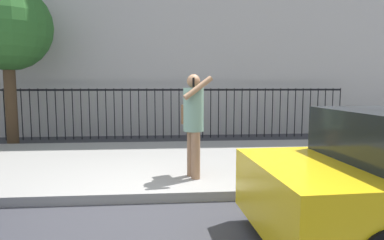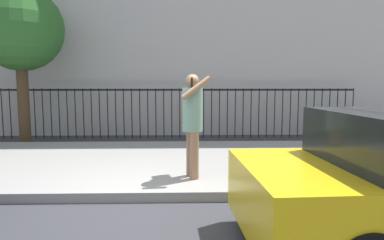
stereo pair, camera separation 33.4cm
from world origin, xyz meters
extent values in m
plane|color=#333338|center=(0.00, 0.00, 0.00)|extent=(60.00, 60.00, 0.00)
cube|color=gray|center=(0.00, 2.20, 0.07)|extent=(28.00, 4.40, 0.15)
cube|color=black|center=(0.00, 5.90, 1.55)|extent=(12.00, 0.04, 0.06)
cylinder|color=black|center=(-4.72, 5.90, 0.80)|extent=(0.03, 0.03, 1.60)
cylinder|color=black|center=(-4.47, 5.90, 0.80)|extent=(0.03, 0.03, 1.60)
cylinder|color=black|center=(-4.21, 5.90, 0.80)|extent=(0.03, 0.03, 1.60)
cylinder|color=black|center=(-3.96, 5.90, 0.80)|extent=(0.03, 0.03, 1.60)
cylinder|color=black|center=(-3.70, 5.90, 0.80)|extent=(0.03, 0.03, 1.60)
cylinder|color=black|center=(-3.45, 5.90, 0.80)|extent=(0.03, 0.03, 1.60)
cylinder|color=black|center=(-3.19, 5.90, 0.80)|extent=(0.03, 0.03, 1.60)
cylinder|color=black|center=(-2.94, 5.90, 0.80)|extent=(0.03, 0.03, 1.60)
cylinder|color=black|center=(-2.68, 5.90, 0.80)|extent=(0.03, 0.03, 1.60)
cylinder|color=black|center=(-2.43, 5.90, 0.80)|extent=(0.03, 0.03, 1.60)
cylinder|color=black|center=(-2.17, 5.90, 0.80)|extent=(0.03, 0.03, 1.60)
cylinder|color=black|center=(-1.91, 5.90, 0.80)|extent=(0.03, 0.03, 1.60)
cylinder|color=black|center=(-1.66, 5.90, 0.80)|extent=(0.03, 0.03, 1.60)
cylinder|color=black|center=(-1.40, 5.90, 0.80)|extent=(0.03, 0.03, 1.60)
cylinder|color=black|center=(-1.15, 5.90, 0.80)|extent=(0.03, 0.03, 1.60)
cylinder|color=black|center=(-0.89, 5.90, 0.80)|extent=(0.03, 0.03, 1.60)
cylinder|color=black|center=(-0.64, 5.90, 0.80)|extent=(0.03, 0.03, 1.60)
cylinder|color=black|center=(-0.38, 5.90, 0.80)|extent=(0.03, 0.03, 1.60)
cylinder|color=black|center=(-0.13, 5.90, 0.80)|extent=(0.03, 0.03, 1.60)
cylinder|color=black|center=(0.13, 5.90, 0.80)|extent=(0.03, 0.03, 1.60)
cylinder|color=black|center=(0.38, 5.90, 0.80)|extent=(0.03, 0.03, 1.60)
cylinder|color=black|center=(0.64, 5.90, 0.80)|extent=(0.03, 0.03, 1.60)
cylinder|color=black|center=(0.89, 5.90, 0.80)|extent=(0.03, 0.03, 1.60)
cylinder|color=black|center=(1.15, 5.90, 0.80)|extent=(0.03, 0.03, 1.60)
cylinder|color=black|center=(1.40, 5.90, 0.80)|extent=(0.03, 0.03, 1.60)
cylinder|color=black|center=(1.66, 5.90, 0.80)|extent=(0.03, 0.03, 1.60)
cylinder|color=black|center=(1.91, 5.90, 0.80)|extent=(0.03, 0.03, 1.60)
cylinder|color=black|center=(2.17, 5.90, 0.80)|extent=(0.03, 0.03, 1.60)
cylinder|color=black|center=(2.43, 5.90, 0.80)|extent=(0.03, 0.03, 1.60)
cylinder|color=black|center=(2.68, 5.90, 0.80)|extent=(0.03, 0.03, 1.60)
cylinder|color=black|center=(2.94, 5.90, 0.80)|extent=(0.03, 0.03, 1.60)
cylinder|color=black|center=(3.19, 5.90, 0.80)|extent=(0.03, 0.03, 1.60)
cylinder|color=black|center=(3.45, 5.90, 0.80)|extent=(0.03, 0.03, 1.60)
cylinder|color=black|center=(3.70, 5.90, 0.80)|extent=(0.03, 0.03, 1.60)
cylinder|color=black|center=(3.96, 5.90, 0.80)|extent=(0.03, 0.03, 1.60)
cylinder|color=black|center=(4.21, 5.90, 0.80)|extent=(0.03, 0.03, 1.60)
cylinder|color=black|center=(4.47, 5.90, 0.80)|extent=(0.03, 0.03, 1.60)
cylinder|color=black|center=(4.72, 5.90, 0.80)|extent=(0.03, 0.03, 1.60)
cylinder|color=black|center=(4.98, 5.90, 0.80)|extent=(0.03, 0.03, 1.60)
cylinder|color=black|center=(5.23, 5.90, 0.80)|extent=(0.03, 0.03, 1.60)
cylinder|color=black|center=(5.49, 5.90, 0.80)|extent=(0.03, 0.03, 1.60)
cylinder|color=black|center=(5.74, 5.90, 0.80)|extent=(0.03, 0.03, 1.60)
cylinder|color=black|center=(6.00, 5.90, 0.80)|extent=(0.03, 0.03, 1.60)
cylinder|color=black|center=(1.81, -0.69, 0.32)|extent=(0.65, 0.25, 0.64)
cylinder|color=#936B4C|center=(0.68, 0.71, 0.55)|extent=(0.15, 0.15, 0.79)
cylinder|color=#936B4C|center=(0.62, 0.90, 0.55)|extent=(0.15, 0.15, 0.79)
cylinder|color=gray|center=(0.65, 0.81, 1.30)|extent=(0.42, 0.42, 0.72)
sphere|color=#936B4C|center=(0.65, 0.81, 1.78)|extent=(0.22, 0.22, 0.22)
cylinder|color=#936B4C|center=(0.71, 0.62, 1.67)|extent=(0.51, 0.23, 0.39)
cylinder|color=#936B4C|center=(0.59, 1.00, 1.28)|extent=(0.09, 0.09, 0.55)
cube|color=black|center=(0.64, 0.65, 1.76)|extent=(0.03, 0.07, 0.15)
cube|color=brown|center=(0.58, 1.06, 1.19)|extent=(0.23, 0.31, 0.34)
cylinder|color=#4C3823|center=(-4.13, 5.02, 1.32)|extent=(0.32, 0.32, 2.64)
sphere|color=#2D6628|center=(-4.13, 5.02, 3.31)|extent=(2.42, 2.42, 2.42)
camera|label=1|loc=(0.16, -4.68, 1.72)|focal=31.04mm
camera|label=2|loc=(0.50, -4.70, 1.72)|focal=31.04mm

